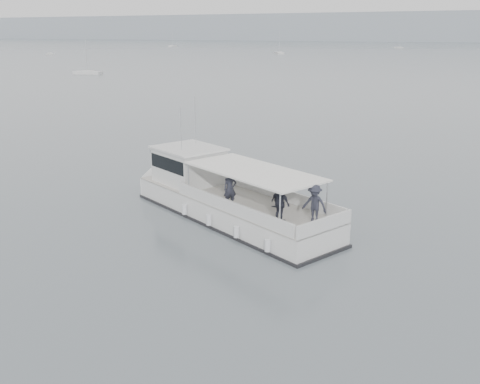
% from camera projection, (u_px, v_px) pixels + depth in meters
% --- Properties ---
extents(ground, '(1400.00, 1400.00, 0.00)m').
position_uv_depth(ground, '(232.00, 198.00, 32.62)').
color(ground, '#535D62').
rests_on(ground, ground).
extents(tour_boat, '(14.67, 8.68, 6.36)m').
position_uv_depth(tour_boat, '(217.00, 195.00, 29.63)').
color(tour_boat, silver).
rests_on(tour_boat, ground).
extents(moored_fleet, '(411.58, 359.29, 10.23)m').
position_uv_depth(moored_fleet, '(446.00, 57.00, 205.36)').
color(moored_fleet, silver).
rests_on(moored_fleet, ground).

